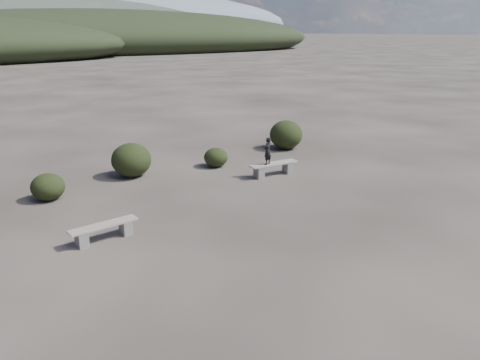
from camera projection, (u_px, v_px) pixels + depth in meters
ground at (332, 259)px, 11.11m from camera, size 1200.00×1200.00×0.00m
bench_left at (104, 231)px, 12.03m from camera, size 1.82×0.51×0.45m
bench_right at (274, 168)px, 17.42m from camera, size 1.96×0.54×0.49m
seated_person at (268, 151)px, 17.07m from camera, size 0.43×0.35×1.00m
shrub_a at (48, 187)px, 14.89m from camera, size 1.06×1.06×0.87m
shrub_b at (131, 160)px, 17.24m from camera, size 1.46×1.46×1.25m
shrub_c at (216, 157)px, 18.55m from camera, size 0.95×0.95×0.76m
shrub_d at (286, 135)px, 21.29m from camera, size 1.49×1.49×1.31m
shrub_e at (287, 140)px, 21.28m from camera, size 1.03×1.03×0.86m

